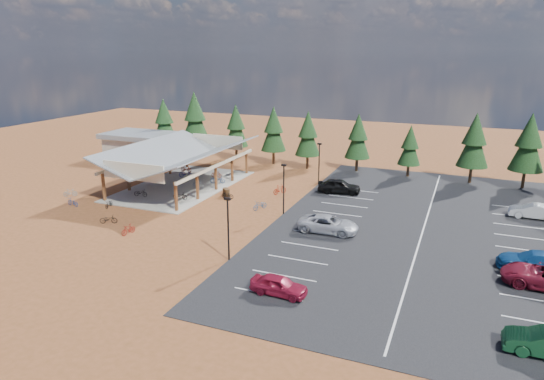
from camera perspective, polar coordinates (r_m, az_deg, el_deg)
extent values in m
plane|color=brown|center=(49.07, -4.94, -2.80)|extent=(140.00, 140.00, 0.00)
cube|color=black|center=(47.04, 17.41, -4.35)|extent=(27.00, 44.00, 0.04)
cube|color=gray|center=(59.67, -10.45, 0.50)|extent=(10.60, 18.60, 0.10)
cube|color=brown|center=(55.54, -19.20, 0.33)|extent=(0.25, 0.25, 3.00)
cube|color=brown|center=(58.62, -16.53, 1.38)|extent=(0.25, 0.25, 3.00)
cube|color=brown|center=(61.84, -14.13, 2.32)|extent=(0.25, 0.25, 3.00)
cube|color=brown|center=(65.16, -11.96, 3.16)|extent=(0.25, 0.25, 3.00)
cube|color=brown|center=(68.58, -10.01, 3.91)|extent=(0.25, 0.25, 3.00)
cube|color=brown|center=(50.07, -11.23, -0.75)|extent=(0.25, 0.25, 3.00)
cube|color=brown|center=(53.47, -8.78, 0.47)|extent=(0.25, 0.25, 3.00)
cube|color=brown|center=(56.97, -6.62, 1.53)|extent=(0.25, 0.25, 3.00)
cube|color=brown|center=(60.56, -4.72, 2.47)|extent=(0.25, 0.25, 3.00)
cube|color=brown|center=(64.23, -3.02, 3.30)|extent=(0.25, 0.25, 3.00)
cube|color=beige|center=(61.74, -14.52, 3.70)|extent=(0.22, 18.00, 0.35)
cube|color=beige|center=(56.42, -6.31, 2.97)|extent=(0.22, 18.00, 0.35)
cube|color=slate|center=(60.34, -12.97, 4.40)|extent=(5.85, 19.40, 2.13)
cube|color=slate|center=(57.24, -8.20, 4.02)|extent=(5.85, 19.40, 2.13)
cube|color=beige|center=(51.64, -16.01, 2.10)|extent=(7.50, 0.15, 1.80)
cube|color=beige|center=(66.34, -6.45, 5.67)|extent=(7.50, 0.15, 1.80)
cube|color=#ADA593|center=(75.96, -15.01, 4.80)|extent=(10.00, 6.00, 3.20)
cube|color=slate|center=(75.61, -15.12, 6.24)|extent=(11.00, 7.00, 0.70)
cylinder|color=black|center=(37.71, -5.17, -4.75)|extent=(0.14, 0.14, 5.00)
cube|color=black|center=(36.88, -5.27, -1.05)|extent=(0.50, 0.25, 0.18)
cylinder|color=black|center=(48.10, 1.38, -0.01)|extent=(0.14, 0.14, 5.00)
cube|color=black|center=(47.45, 1.40, 2.94)|extent=(0.50, 0.25, 0.18)
cylinder|color=black|center=(59.11, 5.55, 3.00)|extent=(0.14, 0.14, 5.00)
cube|color=black|center=(58.58, 5.62, 5.43)|extent=(0.50, 0.25, 0.18)
cylinder|color=#422C17|center=(54.51, -5.32, -0.36)|extent=(0.60, 0.60, 0.90)
cylinder|color=#422C17|center=(54.98, -5.51, -0.22)|extent=(0.60, 0.60, 0.90)
cylinder|color=#382314|center=(79.22, -12.39, 5.02)|extent=(0.36, 0.36, 2.10)
cone|color=black|center=(78.63, -12.54, 7.57)|extent=(3.70, 3.70, 5.04)
cone|color=black|center=(78.35, -12.64, 9.09)|extent=(2.86, 2.86, 3.78)
cylinder|color=#382314|center=(76.43, -8.90, 4.92)|extent=(0.36, 0.36, 2.40)
cone|color=black|center=(75.75, -9.04, 7.94)|extent=(4.22, 4.22, 5.76)
cone|color=black|center=(75.44, -9.12, 9.75)|extent=(3.26, 3.26, 4.32)
cylinder|color=#382314|center=(73.24, -4.20, 4.42)|extent=(0.36, 0.36, 2.00)
cone|color=black|center=(72.62, -4.26, 7.05)|extent=(3.53, 3.53, 4.81)
cone|color=black|center=(72.33, -4.29, 8.62)|extent=(2.72, 2.72, 3.61)
cylinder|color=#382314|center=(69.81, 0.18, 3.88)|extent=(0.36, 0.36, 2.02)
cone|color=black|center=(69.15, 0.18, 6.66)|extent=(3.55, 3.55, 4.85)
cone|color=black|center=(68.85, 0.18, 8.32)|extent=(2.75, 2.75, 3.63)
cylinder|color=#382314|center=(67.25, 4.18, 3.33)|extent=(0.36, 0.36, 1.95)
cone|color=black|center=(66.59, 4.24, 6.11)|extent=(3.43, 3.43, 4.68)
cone|color=black|center=(66.28, 4.27, 7.76)|extent=(2.65, 2.65, 3.51)
cylinder|color=#382314|center=(66.58, 9.93, 2.98)|extent=(0.36, 0.36, 1.92)
cone|color=black|center=(65.92, 10.06, 5.73)|extent=(3.37, 3.37, 4.60)
cone|color=black|center=(65.61, 10.15, 7.38)|extent=(2.61, 2.61, 3.45)
cylinder|color=#382314|center=(65.34, 15.70, 2.23)|extent=(0.36, 0.36, 1.64)
cone|color=black|center=(64.75, 15.89, 4.62)|extent=(2.89, 2.89, 3.93)
cone|color=black|center=(64.45, 16.00, 6.05)|extent=(2.23, 2.23, 2.95)
cylinder|color=#382314|center=(64.69, 22.30, 1.70)|extent=(0.36, 0.36, 2.12)
cone|color=black|center=(63.96, 22.64, 4.83)|extent=(3.74, 3.74, 5.10)
cone|color=black|center=(63.62, 22.85, 6.70)|extent=(2.89, 2.89, 3.82)
cylinder|color=#382314|center=(64.85, 27.47, 1.13)|extent=(0.36, 0.36, 2.19)
cone|color=black|center=(64.10, 27.90, 4.35)|extent=(3.86, 3.86, 5.27)
cone|color=black|center=(63.75, 28.16, 6.27)|extent=(2.98, 2.98, 3.95)
imported|color=black|center=(56.04, -15.21, -0.33)|extent=(1.66, 0.73, 0.84)
imported|color=#9A9BA3|center=(60.02, -14.19, 0.87)|extent=(1.59, 0.64, 0.93)
imported|color=navy|center=(63.06, -10.11, 1.88)|extent=(1.93, 0.91, 0.98)
imported|color=maroon|center=(65.88, -10.08, 2.55)|extent=(1.85, 0.74, 1.08)
imported|color=black|center=(54.01, -10.76, -0.66)|extent=(1.69, 0.84, 0.85)
imported|color=#93969A|center=(57.82, -8.67, 0.69)|extent=(1.89, 0.97, 1.09)
imported|color=navy|center=(59.83, -6.41, 1.23)|extent=(1.88, 1.14, 0.93)
imported|color=maroon|center=(62.53, -6.55, 1.88)|extent=(1.54, 0.52, 0.91)
imported|color=black|center=(53.52, -18.64, -1.53)|extent=(0.94, 1.65, 0.82)
imported|color=gray|center=(59.05, -22.65, -0.28)|extent=(1.40, 1.26, 0.88)
imported|color=navy|center=(55.30, -22.40, -1.32)|extent=(1.75, 0.88, 0.88)
imported|color=maroon|center=(45.30, -16.55, -4.47)|extent=(0.71, 1.60, 0.93)
imported|color=black|center=(48.65, -18.69, -3.27)|extent=(1.73, 1.23, 0.86)
imported|color=#225086|center=(50.05, -1.41, -1.79)|extent=(1.31, 1.90, 0.95)
imported|color=#991E0D|center=(55.35, 0.93, 0.06)|extent=(1.37, 1.79, 1.07)
imported|color=black|center=(54.04, -5.26, -0.56)|extent=(1.60, 0.75, 0.81)
imported|color=maroon|center=(33.20, 0.82, -11.13)|extent=(3.97, 1.70, 1.34)
imported|color=#B2B3BB|center=(44.09, 6.65, -4.00)|extent=(5.50, 2.68, 1.50)
imported|color=black|center=(56.06, 7.91, 0.46)|extent=(5.08, 2.67, 1.65)
imported|color=navy|center=(41.31, 28.54, -7.38)|extent=(5.38, 2.39, 1.54)
imported|color=silver|center=(53.77, 28.33, -2.20)|extent=(4.38, 1.66, 1.43)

